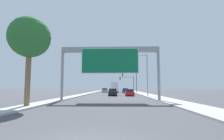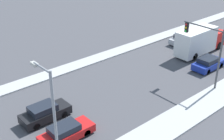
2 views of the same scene
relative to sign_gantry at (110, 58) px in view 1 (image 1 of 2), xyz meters
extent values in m
cube|color=#AEAEAE|center=(7.75, 42.15, -5.61)|extent=(3.00, 120.00, 0.15)
cube|color=#AEAEAE|center=(-7.25, 42.15, -5.61)|extent=(2.00, 120.00, 0.15)
cylinder|color=gray|center=(-6.45, 0.15, -2.08)|extent=(0.38, 0.38, 7.21)
cylinder|color=gray|center=(6.45, 0.15, -2.08)|extent=(0.38, 0.38, 7.21)
cube|color=gray|center=(0.00, 0.15, 1.18)|extent=(12.90, 0.60, 0.70)
cube|color=white|center=(0.00, -0.15, -0.36)|extent=(7.59, 0.08, 3.38)
cube|color=#0F6B42|center=(0.00, -0.20, -0.36)|extent=(7.39, 0.16, 3.18)
cube|color=black|center=(0.00, 14.23, -5.13)|extent=(1.78, 4.41, 0.76)
cube|color=#1E232D|center=(0.00, 14.01, -4.46)|extent=(1.57, 2.29, 0.58)
cylinder|color=black|center=(-0.78, 15.59, -5.36)|extent=(0.22, 0.64, 0.64)
cylinder|color=black|center=(0.78, 15.59, -5.36)|extent=(0.22, 0.64, 0.64)
cylinder|color=black|center=(-0.78, 12.86, -5.36)|extent=(0.22, 0.64, 0.64)
cylinder|color=black|center=(0.78, 12.86, -5.36)|extent=(0.22, 0.64, 0.64)
cube|color=red|center=(3.50, 14.12, -5.16)|extent=(1.73, 4.51, 0.69)
cube|color=#1E232D|center=(3.50, 13.89, -4.55)|extent=(1.53, 2.35, 0.53)
cylinder|color=black|center=(2.74, 15.52, -5.36)|extent=(0.22, 0.64, 0.64)
cylinder|color=black|center=(4.26, 15.52, -5.36)|extent=(0.22, 0.64, 0.64)
cylinder|color=black|center=(2.74, 12.72, -5.36)|extent=(0.22, 0.64, 0.64)
cylinder|color=black|center=(4.26, 12.72, -5.36)|extent=(0.22, 0.64, 0.64)
cube|color=navy|center=(3.50, 33.84, -5.14)|extent=(1.89, 4.25, 0.73)
cube|color=#1E232D|center=(3.50, 33.63, -4.50)|extent=(1.66, 2.21, 0.55)
cylinder|color=black|center=(2.67, 35.15, -5.36)|extent=(0.22, 0.64, 0.64)
cylinder|color=black|center=(4.33, 35.15, -5.36)|extent=(0.22, 0.64, 0.64)
cylinder|color=black|center=(2.67, 32.52, -5.36)|extent=(0.22, 0.64, 0.64)
cylinder|color=black|center=(4.33, 32.52, -5.36)|extent=(0.22, 0.64, 0.64)
cube|color=#A5A8AD|center=(-3.50, 38.43, -5.15)|extent=(1.83, 4.72, 0.71)
cube|color=#1E232D|center=(-3.50, 38.20, -4.52)|extent=(1.61, 2.45, 0.54)
cylinder|color=black|center=(-4.31, 39.90, -5.36)|extent=(0.22, 0.64, 0.64)
cylinder|color=black|center=(-2.69, 39.90, -5.36)|extent=(0.22, 0.64, 0.64)
cylinder|color=black|center=(-4.31, 36.97, -5.36)|extent=(0.22, 0.64, 0.64)
cylinder|color=black|center=(-2.69, 36.97, -5.36)|extent=(0.22, 0.64, 0.64)
cube|color=navy|center=(0.00, 53.10, -4.39)|extent=(2.22, 2.34, 1.98)
cube|color=silver|center=(0.00, 48.93, -3.85)|extent=(2.41, 6.01, 3.06)
cylinder|color=black|center=(-1.07, 52.98, -5.18)|extent=(0.28, 1.00, 1.00)
cylinder|color=black|center=(1.07, 52.98, -5.18)|extent=(0.28, 1.00, 1.00)
cylinder|color=black|center=(-1.07, 47.43, -5.18)|extent=(0.28, 1.00, 1.00)
cylinder|color=black|center=(1.07, 47.43, -5.18)|extent=(0.28, 1.00, 1.00)
cube|color=red|center=(0.00, 40.21, -4.36)|extent=(2.13, 2.32, 2.04)
cube|color=silver|center=(0.00, 36.06, -3.81)|extent=(2.31, 5.97, 3.14)
cylinder|color=black|center=(-1.02, 40.09, -5.18)|extent=(0.28, 1.00, 1.00)
cylinder|color=black|center=(1.02, 40.09, -5.18)|extent=(0.28, 1.00, 1.00)
cylinder|color=black|center=(-1.02, 34.57, -5.18)|extent=(0.28, 1.00, 1.00)
cylinder|color=black|center=(1.02, 34.57, -5.18)|extent=(0.28, 1.00, 1.00)
cylinder|color=#4C4C4F|center=(6.75, 30.15, -2.44)|extent=(0.20, 0.20, 6.49)
cylinder|color=#4C4C4F|center=(4.45, 30.15, 0.51)|extent=(4.61, 0.14, 0.14)
cube|color=black|center=(2.51, 30.15, -0.06)|extent=(0.35, 0.28, 1.05)
cylinder|color=red|center=(2.51, 29.99, 0.29)|extent=(0.22, 0.04, 0.22)
cylinder|color=yellow|center=(2.51, 29.99, -0.06)|extent=(0.22, 0.04, 0.22)
cylinder|color=green|center=(2.51, 29.99, -0.41)|extent=(0.22, 0.04, 0.22)
cylinder|color=#4C4C4F|center=(6.75, 40.15, -2.82)|extent=(0.20, 0.20, 5.73)
cylinder|color=#4C4C4F|center=(4.13, 40.15, -0.25)|extent=(5.25, 0.14, 0.14)
cube|color=black|center=(1.92, 40.15, -0.83)|extent=(0.35, 0.28, 1.05)
cylinder|color=red|center=(1.92, 39.99, -0.48)|extent=(0.22, 0.04, 0.22)
cylinder|color=yellow|center=(1.92, 39.99, -0.83)|extent=(0.22, 0.04, 0.22)
cylinder|color=green|center=(1.92, 39.99, -1.18)|extent=(0.22, 0.04, 0.22)
cylinder|color=brown|center=(-7.29, -7.19, -2.41)|extent=(0.48, 0.48, 6.54)
sphere|color=#286B2D|center=(-7.29, -7.19, 0.86)|extent=(3.86, 3.86, 3.86)
cylinder|color=gray|center=(6.85, 11.35, -1.55)|extent=(0.18, 0.18, 8.27)
cylinder|color=gray|center=(5.92, 11.35, 2.44)|extent=(1.85, 0.12, 0.12)
cube|color=#B2B2A8|center=(5.00, 11.35, 2.34)|extent=(0.60, 0.28, 0.20)
camera|label=1|loc=(1.01, -23.04, -3.85)|focal=28.00mm
camera|label=2|loc=(20.96, 3.70, 10.35)|focal=50.00mm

